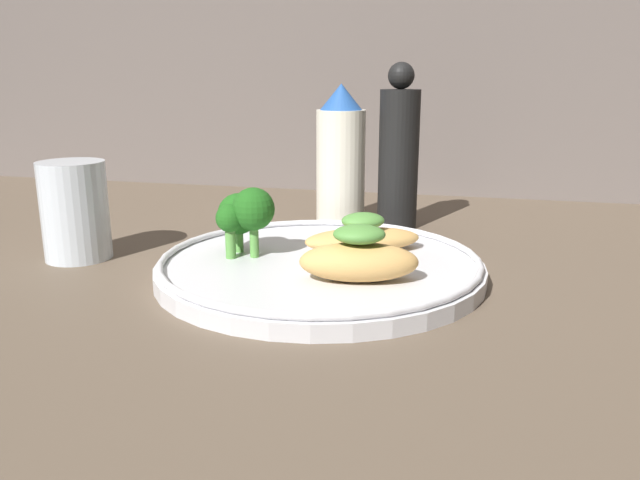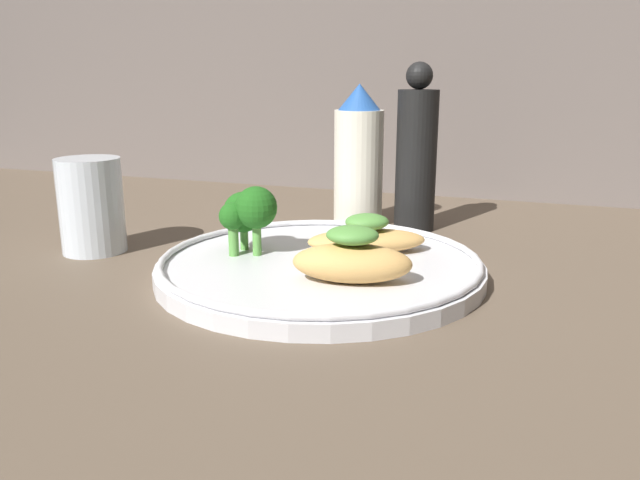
{
  "view_description": "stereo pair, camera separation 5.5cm",
  "coord_description": "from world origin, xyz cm",
  "px_view_note": "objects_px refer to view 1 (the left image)",
  "views": [
    {
      "loc": [
        12.76,
        -51.89,
        17.63
      ],
      "look_at": [
        0.0,
        0.0,
        3.4
      ],
      "focal_mm": 35.0,
      "sensor_mm": 36.0,
      "label": 1
    },
    {
      "loc": [
        18.05,
        -50.3,
        17.63
      ],
      "look_at": [
        0.0,
        0.0,
        3.4
      ],
      "focal_mm": 35.0,
      "sensor_mm": 36.0,
      "label": 2
    }
  ],
  "objects_px": {
    "pepper_grinder": "(399,154)",
    "broccoli_bunch": "(244,213)",
    "plate": "(320,266)",
    "drinking_glass": "(78,210)",
    "sauce_bottle": "(341,159)"
  },
  "relations": [
    {
      "from": "broccoli_bunch",
      "to": "drinking_glass",
      "type": "relative_size",
      "value": 0.67
    },
    {
      "from": "plate",
      "to": "broccoli_bunch",
      "type": "distance_m",
      "value": 0.09
    },
    {
      "from": "pepper_grinder",
      "to": "drinking_glass",
      "type": "relative_size",
      "value": 1.98
    },
    {
      "from": "plate",
      "to": "drinking_glass",
      "type": "height_order",
      "value": "drinking_glass"
    },
    {
      "from": "plate",
      "to": "sauce_bottle",
      "type": "xyz_separation_m",
      "value": [
        -0.02,
        0.2,
        0.07
      ]
    },
    {
      "from": "pepper_grinder",
      "to": "drinking_glass",
      "type": "bearing_deg",
      "value": -145.41
    },
    {
      "from": "broccoli_bunch",
      "to": "drinking_glass",
      "type": "xyz_separation_m",
      "value": [
        -0.17,
        -0.0,
        -0.01
      ]
    },
    {
      "from": "drinking_glass",
      "to": "broccoli_bunch",
      "type": "bearing_deg",
      "value": 0.19
    },
    {
      "from": "sauce_bottle",
      "to": "pepper_grinder",
      "type": "height_order",
      "value": "pepper_grinder"
    },
    {
      "from": "broccoli_bunch",
      "to": "sauce_bottle",
      "type": "bearing_deg",
      "value": 76.45
    },
    {
      "from": "sauce_bottle",
      "to": "drinking_glass",
      "type": "distance_m",
      "value": 0.3
    },
    {
      "from": "plate",
      "to": "pepper_grinder",
      "type": "xyz_separation_m",
      "value": [
        0.04,
        0.2,
        0.08
      ]
    },
    {
      "from": "pepper_grinder",
      "to": "broccoli_bunch",
      "type": "bearing_deg",
      "value": -120.34
    },
    {
      "from": "plate",
      "to": "drinking_glass",
      "type": "distance_m",
      "value": 0.25
    },
    {
      "from": "broccoli_bunch",
      "to": "pepper_grinder",
      "type": "distance_m",
      "value": 0.23
    }
  ]
}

